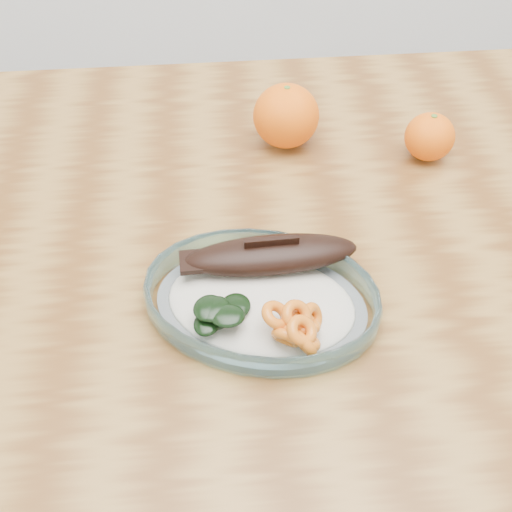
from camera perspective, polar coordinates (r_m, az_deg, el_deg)
name	(u,v)px	position (r m, az deg, el deg)	size (l,w,h in m)	color
ground	(303,485)	(1.42, 4.16, -19.62)	(3.00, 3.00, 0.00)	slate
dining_table	(327,269)	(0.88, 6.33, -1.12)	(1.20, 0.80, 0.75)	brown
plated_meal	(262,296)	(0.68, 0.50, -3.58)	(0.58, 0.58, 0.07)	white
orange_left	(286,116)	(0.90, 2.69, 12.33)	(0.09, 0.09, 0.09)	#FF5405
orange_right	(430,137)	(0.91, 15.17, 10.19)	(0.07, 0.07, 0.07)	#FF5405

